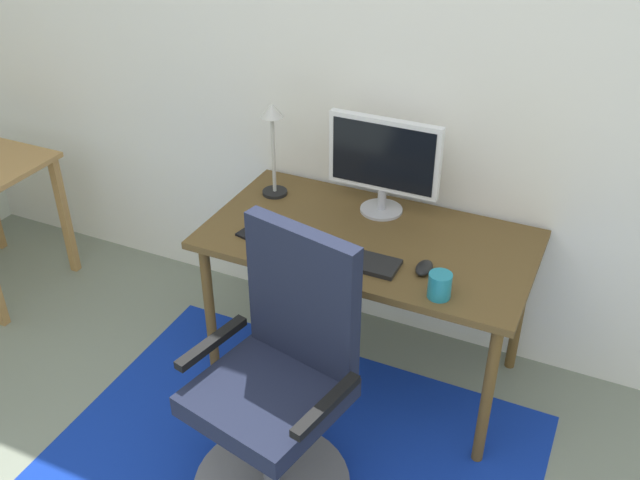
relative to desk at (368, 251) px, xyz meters
name	(u,v)px	position (x,y,z in m)	size (l,w,h in m)	color
wall_back	(429,62)	(0.06, 0.42, 0.67)	(6.00, 0.10, 2.60)	white
area_rug	(285,471)	(-0.06, -0.67, -0.63)	(1.83, 1.45, 0.01)	#102F9F
desk	(368,251)	(0.00, 0.00, 0.00)	(1.31, 0.71, 0.70)	brown
monitor	(384,159)	(-0.03, 0.21, 0.31)	(0.47, 0.18, 0.42)	#B2B2B7
keyboard	(344,257)	(-0.03, -0.19, 0.08)	(0.43, 0.13, 0.02)	black
computer_mouse	(424,268)	(0.28, -0.14, 0.09)	(0.06, 0.10, 0.03)	black
coffee_cup	(440,285)	(0.37, -0.27, 0.12)	(0.08, 0.08, 0.10)	teal
cell_phone	(253,230)	(-0.44, -0.16, 0.08)	(0.07, 0.14, 0.01)	black
desk_lamp	(273,134)	(-0.51, 0.16, 0.36)	(0.11, 0.11, 0.42)	black
office_chair	(278,404)	(-0.04, -0.71, -0.23)	(0.59, 0.58, 1.05)	slate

